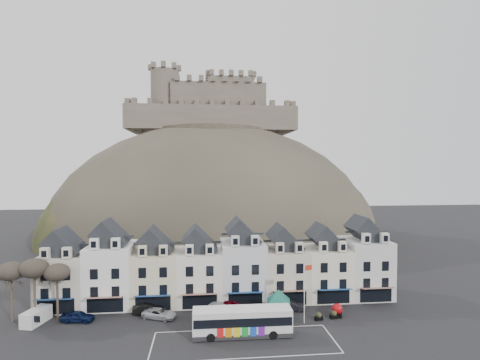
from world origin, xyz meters
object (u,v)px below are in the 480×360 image
(bus_shelter, at_px, (279,296))
(car_black, at_px, (148,308))
(car_silver, at_px, (159,313))
(car_white, at_px, (220,305))
(flagpole, at_px, (305,289))
(car_charcoal, at_px, (291,306))
(white_van, at_px, (36,316))
(red_buoy, at_px, (337,310))
(car_navy, at_px, (78,316))
(car_maroon, at_px, (232,304))
(bus, at_px, (242,320))

(bus_shelter, distance_m, car_black, 18.89)
(car_silver, distance_m, car_white, 8.96)
(flagpole, height_order, car_charcoal, flagpole)
(flagpole, distance_m, car_charcoal, 6.01)
(car_silver, bearing_deg, flagpole, -78.94)
(car_charcoal, bearing_deg, white_van, 104.34)
(white_van, bearing_deg, flagpole, 8.76)
(bus_shelter, height_order, car_black, bus_shelter)
(bus_shelter, bearing_deg, red_buoy, 10.78)
(white_van, height_order, car_black, white_van)
(car_navy, bearing_deg, car_black, -70.51)
(bus_shelter, bearing_deg, car_white, 162.87)
(flagpole, distance_m, car_black, 22.66)
(bus_shelter, height_order, white_van, bus_shelter)
(red_buoy, bearing_deg, car_maroon, 163.44)
(car_silver, bearing_deg, car_black, 64.33)
(car_charcoal, bearing_deg, flagpole, -156.56)
(white_van, bearing_deg, car_maroon, 19.56)
(red_buoy, xyz_separation_m, car_charcoal, (-6.00, 2.83, -0.25))
(white_van, distance_m, car_white, 25.15)
(bus_shelter, bearing_deg, flagpole, -15.89)
(bus_shelter, distance_m, white_van, 33.08)
(car_white, bearing_deg, bus, -144.03)
(white_van, height_order, car_white, white_van)
(car_black, xyz_separation_m, car_silver, (1.78, -1.90, -0.07))
(bus, bearing_deg, white_van, 167.46)
(car_navy, xyz_separation_m, car_silver, (10.98, 0.08, -0.08))
(red_buoy, relative_size, white_van, 0.40)
(flagpole, bearing_deg, car_maroon, 147.75)
(bus, xyz_separation_m, car_black, (-12.75, 8.41, -1.19))
(car_white, distance_m, car_maroon, 1.78)
(bus_shelter, xyz_separation_m, flagpole, (3.30, -1.69, 1.45))
(flagpole, bearing_deg, bus_shelter, 152.89)
(red_buoy, relative_size, car_maroon, 0.46)
(red_buoy, height_order, flagpole, flagpole)
(bus, height_order, car_maroon, bus)
(bus, relative_size, car_charcoal, 2.96)
(red_buoy, xyz_separation_m, white_van, (-41.42, 1.85, 0.04))
(bus_shelter, relative_size, car_maroon, 1.58)
(car_navy, bearing_deg, bus_shelter, -86.38)
(bus, xyz_separation_m, car_maroon, (-0.58, 8.93, -1.24))
(red_buoy, bearing_deg, car_navy, 177.06)
(red_buoy, xyz_separation_m, car_maroon, (-14.63, 4.35, -0.25))
(car_black, relative_size, car_white, 1.07)
(bus, xyz_separation_m, white_van, (-27.37, 6.43, -0.96))
(car_silver, xyz_separation_m, car_charcoal, (19.02, 0.90, 0.02))
(red_buoy, xyz_separation_m, car_black, (-26.80, 3.83, -0.20))
(white_van, xyz_separation_m, car_maroon, (26.79, 2.50, -0.29))
(car_silver, bearing_deg, white_van, 111.51)
(flagpole, xyz_separation_m, car_navy, (-30.84, 3.47, -3.89))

